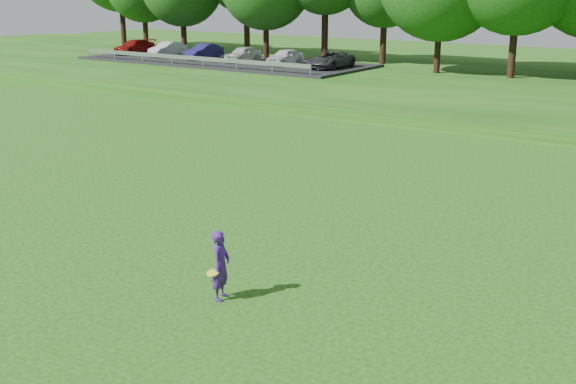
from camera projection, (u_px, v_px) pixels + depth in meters
The scene contains 5 objects.
ground at pixel (127, 252), 18.43m from camera, with size 140.00×140.00×0.00m, color #16460D.
berm at pixel (529, 89), 45.26m from camera, with size 130.00×30.00×0.60m, color #16460D.
walking_path at pixel (440, 128), 34.25m from camera, with size 130.00×1.60×0.04m, color gray.
parking_lot at pixel (224, 57), 57.05m from camera, with size 24.00×9.00×1.38m.
woman at pixel (221, 265), 15.46m from camera, with size 0.53×0.69×1.55m.
Camera 1 is at (13.18, -11.91, 6.56)m, focal length 45.00 mm.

